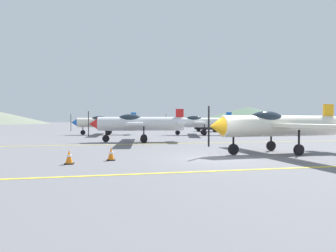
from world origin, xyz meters
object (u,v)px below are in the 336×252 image
at_px(airplane_near, 276,125).
at_px(car_sedan, 210,126).
at_px(traffic_cone_side, 69,157).
at_px(traffic_cone_front, 111,154).
at_px(airplane_far, 199,122).
at_px(airplane_back, 105,122).
at_px(airplane_mid, 138,123).

xyz_separation_m(airplane_near, car_sedan, (5.87, 26.51, -0.68)).
bearing_deg(traffic_cone_side, airplane_near, 8.81).
bearing_deg(traffic_cone_front, car_sedan, 61.99).
bearing_deg(airplane_far, traffic_cone_side, -121.23).
relative_size(airplane_back, car_sedan, 2.03).
distance_m(airplane_near, traffic_cone_side, 10.57).
relative_size(airplane_far, airplane_back, 0.99).
bearing_deg(airplane_far, airplane_back, 165.00).
bearing_deg(airplane_back, traffic_cone_side, -92.05).
height_order(airplane_far, car_sedan, airplane_far).
distance_m(airplane_far, traffic_cone_side, 22.73).
relative_size(airplane_back, traffic_cone_side, 15.28).
distance_m(car_sedan, traffic_cone_front, 31.03).
xyz_separation_m(airplane_near, airplane_back, (-9.58, 20.74, 0.00)).
height_order(airplane_mid, traffic_cone_side, airplane_mid).
height_order(airplane_far, traffic_cone_side, airplane_far).
distance_m(airplane_mid, airplane_far, 11.80).
xyz_separation_m(airplane_far, airplane_back, (-10.97, 2.94, 0.00)).
xyz_separation_m(airplane_mid, car_sedan, (12.50, 17.36, -0.68)).
bearing_deg(airplane_mid, airplane_back, 104.24).
bearing_deg(airplane_mid, traffic_cone_side, -109.18).
distance_m(airplane_far, airplane_back, 11.36).
relative_size(traffic_cone_front, traffic_cone_side, 1.00).
bearing_deg(car_sedan, traffic_cone_front, -118.01).
bearing_deg(car_sedan, traffic_cone_side, -120.02).
bearing_deg(airplane_back, car_sedan, 20.46).
relative_size(airplane_mid, airplane_far, 1.01).
bearing_deg(airplane_mid, airplane_far, 47.15).
height_order(airplane_near, traffic_cone_side, airplane_near).
bearing_deg(airplane_back, airplane_far, -15.00).
bearing_deg(car_sedan, airplane_near, -102.48).
bearing_deg(airplane_far, traffic_cone_front, -118.39).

